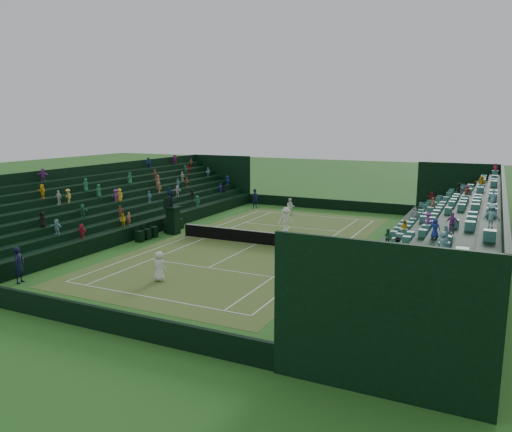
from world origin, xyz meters
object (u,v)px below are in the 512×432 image
at_px(umpire_chair, 173,217).
at_px(player_near_east, 297,249).
at_px(tennis_net, 256,237).
at_px(player_far_west, 290,207).
at_px(player_near_west, 159,266).
at_px(player_far_east, 286,219).

relative_size(umpire_chair, player_near_east, 1.84).
height_order(tennis_net, player_far_west, player_far_west).
height_order(player_near_west, player_far_east, player_far_east).
height_order(tennis_net, umpire_chair, umpire_chair).
xyz_separation_m(player_near_east, player_far_east, (-3.98, 7.97, 0.09)).
height_order(umpire_chair, player_near_west, umpire_chair).
bearing_deg(player_far_west, player_near_west, -111.19).
bearing_deg(player_far_west, player_near_east, -90.25).
bearing_deg(player_near_east, player_far_west, -75.67).
distance_m(player_near_west, player_far_east, 14.46).
height_order(player_near_east, player_far_east, player_far_east).
bearing_deg(tennis_net, player_far_east, 86.92).
relative_size(umpire_chair, player_far_west, 1.98).
relative_size(tennis_net, player_near_west, 7.15).
distance_m(tennis_net, umpire_chair, 7.13).
xyz_separation_m(player_near_west, player_far_west, (-0.83, 20.79, -0.02)).
relative_size(player_near_east, player_far_west, 1.08).
distance_m(player_near_west, player_far_west, 20.81).
distance_m(tennis_net, player_near_east, 5.30).
bearing_deg(player_near_west, player_far_west, -90.74).
xyz_separation_m(umpire_chair, player_far_west, (5.17, 10.96, -0.54)).
distance_m(player_far_west, player_far_east, 6.75).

